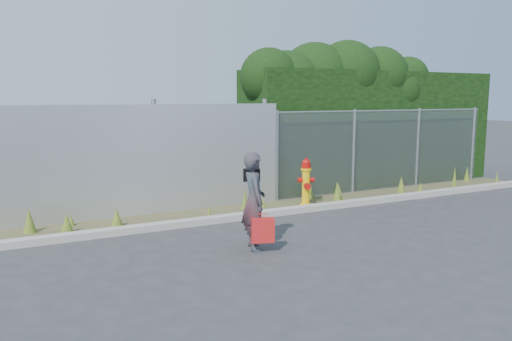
{
  "coord_description": "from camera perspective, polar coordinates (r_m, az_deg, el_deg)",
  "views": [
    {
      "loc": [
        -4.45,
        -6.67,
        2.34
      ],
      "look_at": [
        -0.3,
        1.4,
        1.0
      ],
      "focal_mm": 35.0,
      "sensor_mm": 36.0,
      "label": 1
    }
  ],
  "objects": [
    {
      "name": "weed_strip",
      "position": [
        10.39,
        -0.25,
        -4.03
      ],
      "size": [
        16.0,
        1.23,
        0.52
      ],
      "color": "#4C462B",
      "rests_on": "ground"
    },
    {
      "name": "curb",
      "position": [
        9.83,
        0.49,
        -5.0
      ],
      "size": [
        16.0,
        0.22,
        0.12
      ],
      "primitive_type": "cube",
      "color": "#A29A92",
      "rests_on": "ground"
    },
    {
      "name": "black_shoulder_bag",
      "position": [
        7.72,
        -0.51,
        -0.52
      ],
      "size": [
        0.26,
        0.11,
        0.2
      ],
      "rotation": [
        0.0,
        0.0,
        -0.44
      ],
      "color": "black"
    },
    {
      "name": "ground",
      "position": [
        8.35,
        6.29,
        -7.92
      ],
      "size": [
        80.0,
        80.0,
        0.0
      ],
      "primitive_type": "plane",
      "color": "#333336",
      "rests_on": "ground"
    },
    {
      "name": "red_tote_bag",
      "position": [
        7.55,
        0.8,
        -6.84
      ],
      "size": [
        0.34,
        0.12,
        0.44
      ],
      "rotation": [
        0.0,
        0.0,
        -0.31
      ],
      "color": "#B82D0A"
    },
    {
      "name": "chainlink_fence",
      "position": [
        13.07,
        14.7,
        2.38
      ],
      "size": [
        6.5,
        0.07,
        2.05
      ],
      "color": "gray",
      "rests_on": "ground"
    },
    {
      "name": "corrugated_fence",
      "position": [
        9.83,
        -19.96,
        0.66
      ],
      "size": [
        8.5,
        0.21,
        2.3
      ],
      "color": "#B2B3B9",
      "rests_on": "ground"
    },
    {
      "name": "fire_hydrant",
      "position": [
        10.73,
        5.75,
        -1.43
      ],
      "size": [
        0.36,
        0.32,
        1.06
      ],
      "rotation": [
        0.0,
        0.0,
        -0.36
      ],
      "color": "yellow",
      "rests_on": "ground"
    },
    {
      "name": "woman",
      "position": [
        7.68,
        -0.24,
        -3.51
      ],
      "size": [
        0.47,
        0.62,
        1.51
      ],
      "primitive_type": "imported",
      "rotation": [
        0.0,
        0.0,
        1.35
      ],
      "color": "#0F555F",
      "rests_on": "ground"
    },
    {
      "name": "hedge",
      "position": [
        13.67,
        11.43,
        7.19
      ],
      "size": [
        7.57,
        2.04,
        3.8
      ],
      "color": "black",
      "rests_on": "ground"
    }
  ]
}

